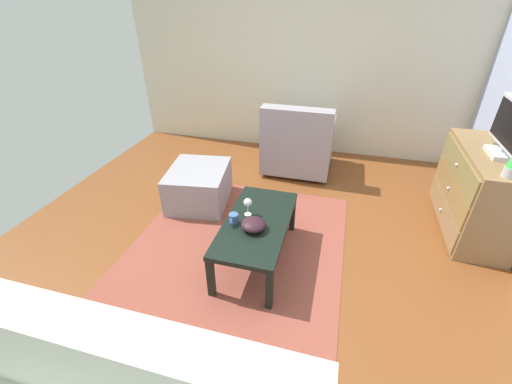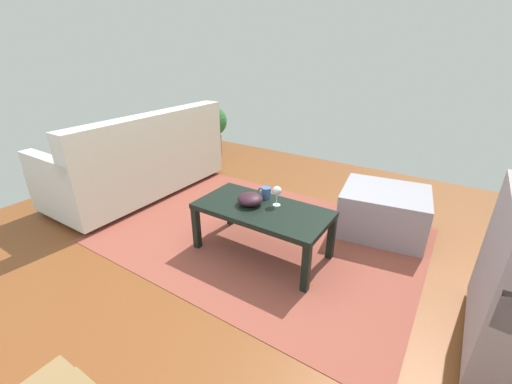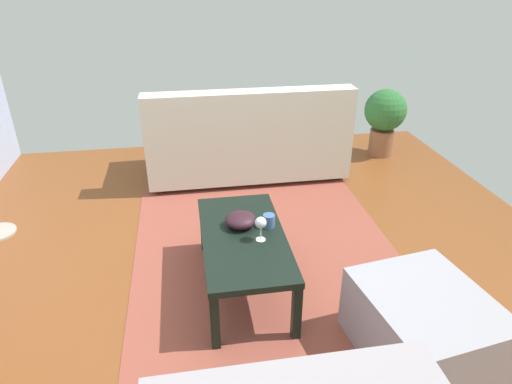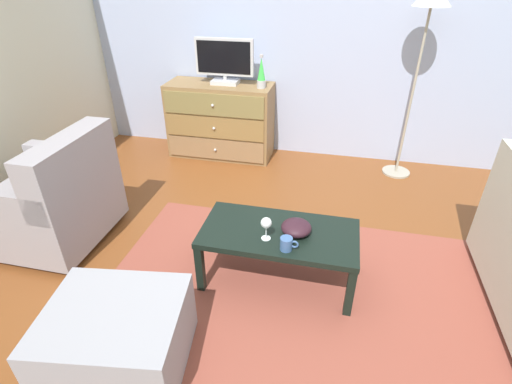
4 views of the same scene
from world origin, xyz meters
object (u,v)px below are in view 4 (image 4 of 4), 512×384
(mug, at_px, (287,244))
(ottoman, at_px, (118,338))
(armchair, at_px, (54,200))
(standing_lamp, at_px, (429,16))
(coffee_table, at_px, (279,237))
(bowl_decorative, at_px, (296,228))
(tv, at_px, (224,61))
(wine_glass, at_px, (266,224))
(dresser, at_px, (221,120))
(lava_lamp, at_px, (261,73))

(mug, height_order, ottoman, mug)
(armchair, distance_m, standing_lamp, 3.42)
(coffee_table, xyz_separation_m, bowl_decorative, (0.11, 0.00, 0.09))
(tv, distance_m, bowl_decorative, 2.23)
(tv, bearing_deg, coffee_table, -64.11)
(tv, height_order, wine_glass, tv)
(bowl_decorative, bearing_deg, coffee_table, -178.91)
(dresser, relative_size, tv, 1.86)
(ottoman, bearing_deg, armchair, 138.53)
(lava_lamp, bearing_deg, standing_lamp, -0.20)
(ottoman, bearing_deg, dresser, 95.60)
(tv, relative_size, bowl_decorative, 3.12)
(wine_glass, distance_m, bowl_decorative, 0.22)
(coffee_table, relative_size, standing_lamp, 0.58)
(dresser, distance_m, armchair, 1.96)
(dresser, relative_size, wine_glass, 7.22)
(coffee_table, distance_m, armchair, 1.75)
(tv, distance_m, standing_lamp, 1.93)
(dresser, height_order, wine_glass, dresser)
(lava_lamp, bearing_deg, wine_glass, -76.95)
(dresser, height_order, standing_lamp, standing_lamp)
(mug, distance_m, standing_lamp, 2.43)
(bowl_decorative, relative_size, standing_lamp, 0.11)
(coffee_table, bearing_deg, dresser, 117.73)
(wine_glass, relative_size, bowl_decorative, 0.80)
(lava_lamp, bearing_deg, dresser, 174.68)
(lava_lamp, relative_size, mug, 2.89)
(mug, relative_size, armchair, 0.13)
(dresser, distance_m, tv, 0.64)
(dresser, relative_size, armchair, 1.28)
(ottoman, bearing_deg, mug, 40.47)
(lava_lamp, distance_m, bowl_decorative, 1.99)
(mug, bearing_deg, ottoman, -139.53)
(coffee_table, height_order, wine_glass, wine_glass)
(ottoman, height_order, standing_lamp, standing_lamp)
(mug, height_order, armchair, armchair)
(coffee_table, xyz_separation_m, ottoman, (-0.72, -0.85, -0.15))
(ottoman, bearing_deg, lava_lamp, 85.70)
(tv, height_order, coffee_table, tv)
(wine_glass, distance_m, armchair, 1.69)
(lava_lamp, height_order, coffee_table, lava_lamp)
(dresser, xyz_separation_m, wine_glass, (0.91, -1.96, 0.11))
(lava_lamp, xyz_separation_m, wine_glass, (0.45, -1.92, -0.43))
(lava_lamp, bearing_deg, armchair, -124.96)
(dresser, xyz_separation_m, standing_lamp, (1.93, -0.05, 1.11))
(dresser, height_order, ottoman, dresser)
(dresser, relative_size, lava_lamp, 3.44)
(ottoman, distance_m, standing_lamp, 3.41)
(mug, bearing_deg, armchair, 172.57)
(tv, height_order, ottoman, tv)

